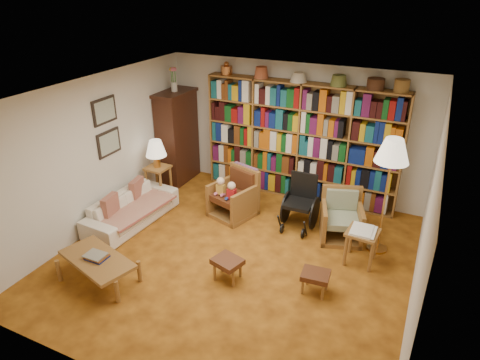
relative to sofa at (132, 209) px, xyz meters
The scene contains 23 objects.
floor 2.07m from the sofa, ahead, with size 5.00×5.00×0.00m, color #B96E1C.
ceiling 3.04m from the sofa, ahead, with size 5.00×5.00×0.00m, color white.
wall_back 3.26m from the sofa, 48.76° to the left, with size 5.00×5.00×0.00m, color silver.
wall_front 3.50m from the sofa, 52.40° to the right, with size 5.00×5.00×0.00m, color silver.
wall_left 1.10m from the sofa, 160.20° to the right, with size 5.00×5.00×0.00m, color silver.
wall_right 4.66m from the sofa, ahead, with size 5.00×5.00×0.00m, color silver.
bookshelf 3.25m from the sofa, 43.92° to the left, with size 3.60×0.30×2.42m.
curio_cabinet 1.98m from the sofa, 96.36° to the left, with size 0.50×0.95×2.40m.
framed_pictures 1.44m from the sofa, 162.14° to the left, with size 0.03×0.52×0.97m.
sofa is the anchor object (origin of this frame).
sofa_throw 0.07m from the sofa, ahead, with size 0.75×1.40×0.04m, color beige.
cushion_left 0.42m from the sofa, 110.38° to the left, with size 0.11×0.36×0.36m, color maroon.
cushion_right 0.42m from the sofa, 110.38° to the right, with size 0.11×0.36×0.36m, color maroon.
side_table_lamp 0.98m from the sofa, 95.98° to the left, with size 0.42×0.42×0.65m.
table_lamp 1.22m from the sofa, 95.98° to the left, with size 0.39×0.39×0.52m.
armchair_leather 1.80m from the sofa, 35.41° to the left, with size 0.88×0.88×0.86m.
armchair_sage 3.55m from the sofa, 18.48° to the left, with size 0.85×0.85×0.80m.
wheelchair 2.88m from the sofa, 23.56° to the left, with size 0.53×0.74×0.92m.
floor_lamp 4.29m from the sofa, 13.82° to the left, with size 0.49×0.49×1.83m.
side_table_papers 3.81m from the sofa, ahead, with size 0.48×0.48×0.56m.
footstool_a 2.28m from the sofa, 17.04° to the right, with size 0.46×0.42×0.33m.
footstool_b 3.39m from the sofa, ahead, with size 0.39×0.34×0.31m.
coffee_table 1.59m from the sofa, 68.32° to the right, with size 1.23×0.85×0.44m.
Camera 1 is at (2.35, -4.82, 3.87)m, focal length 32.00 mm.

